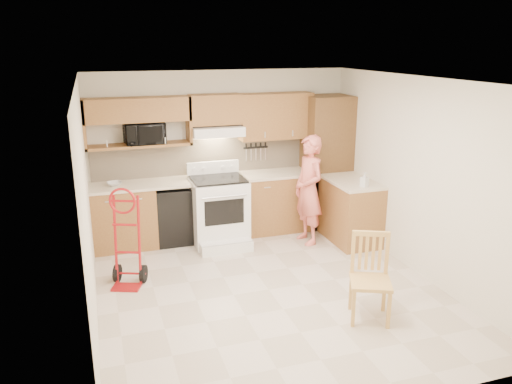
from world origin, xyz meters
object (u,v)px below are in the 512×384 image
dining_chair (371,279)px  person (309,190)px  microwave (144,133)px  range (220,206)px  hand_truck (126,243)px

dining_chair → person: bearing=107.3°
microwave → range: (0.98, -0.44, -1.06)m
person → hand_truck: (-2.68, -0.64, -0.25)m
person → dining_chair: (-0.26, -2.26, -0.34)m
range → person: (1.26, -0.35, 0.23)m
hand_truck → dining_chair: size_ratio=1.20×
dining_chair → microwave: bearing=146.8°
microwave → range: microwave is taller
range → person: person is taller
range → person: bearing=-15.6°
person → hand_truck: person is taller
range → hand_truck: 1.73m
range → dining_chair: size_ratio=1.24×
hand_truck → range: bearing=56.2°
range → microwave: bearing=155.7°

